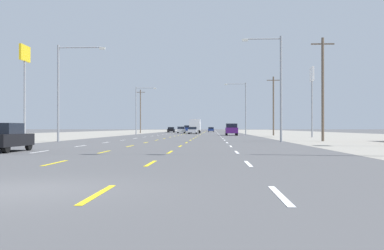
{
  "coord_description": "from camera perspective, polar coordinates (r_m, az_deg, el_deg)",
  "views": [
    {
      "loc": [
        3.96,
        -9.12,
        1.29
      ],
      "look_at": [
        0.26,
        73.81,
        1.79
      ],
      "focal_mm": 42.15,
      "sensor_mm": 36.0,
      "label": 1
    }
  ],
  "objects": [
    {
      "name": "ground_plane",
      "position": [
        75.24,
        -0.47,
        -1.33
      ],
      "size": [
        572.0,
        572.0,
        0.0
      ],
      "primitive_type": "plane",
      "color": "#4C4C4F"
    },
    {
      "name": "lot_apron_left",
      "position": [
        80.43,
        -18.37,
        -1.24
      ],
      "size": [
        28.0,
        440.0,
        0.01
      ],
      "primitive_type": "cube",
      "color": "gray",
      "rests_on": "ground"
    },
    {
      "name": "lot_apron_right",
      "position": [
        77.96,
        18.02,
        -1.27
      ],
      "size": [
        28.0,
        440.0,
        0.01
      ],
      "primitive_type": "cube",
      "color": "gray",
      "rests_on": "ground"
    },
    {
      "name": "lane_markings",
      "position": [
        113.7,
        0.56,
        -0.99
      ],
      "size": [
        10.64,
        227.6,
        0.01
      ],
      "color": "white",
      "rests_on": "ground"
    },
    {
      "name": "signal_span_wire",
      "position": [
        21.35,
        -7.88,
        10.99
      ],
      "size": [
        25.44,
        0.53,
        9.67
      ],
      "color": "brown",
      "rests_on": "ground"
    },
    {
      "name": "hatchback_far_left_nearest",
      "position": [
        26.13,
        -22.69,
        -1.43
      ],
      "size": [
        1.72,
        3.9,
        1.54
      ],
      "color": "black",
      "rests_on": "ground"
    },
    {
      "name": "suv_far_right_near",
      "position": [
        75.63,
        5.01,
        -0.54
      ],
      "size": [
        1.98,
        4.9,
        1.98
      ],
      "color": "#4C196B",
      "rests_on": "ground"
    },
    {
      "name": "sedan_center_turn_mid",
      "position": [
        93.55,
        0.08,
        -0.67
      ],
      "size": [
        1.8,
        4.5,
        1.46
      ],
      "color": "silver",
      "rests_on": "ground"
    },
    {
      "name": "box_truck_center_turn_midfar",
      "position": [
        103.92,
        0.39,
        -0.04
      ],
      "size": [
        2.4,
        7.2,
        3.23
      ],
      "color": "white",
      "rests_on": "ground"
    },
    {
      "name": "hatchback_inner_left_far",
      "position": [
        105.38,
        -1.37,
        -0.62
      ],
      "size": [
        1.72,
        3.9,
        1.54
      ],
      "color": "white",
      "rests_on": "ground"
    },
    {
      "name": "sedan_far_left_farther",
      "position": [
        122.83,
        -2.65,
        -0.59
      ],
      "size": [
        1.8,
        4.5,
        1.46
      ],
      "color": "black",
      "rests_on": "ground"
    },
    {
      "name": "suv_inner_left_farthest",
      "position": [
        133.82,
        -0.56,
        -0.46
      ],
      "size": [
        1.98,
        4.9,
        1.98
      ],
      "color": "navy",
      "rests_on": "ground"
    },
    {
      "name": "sedan_inner_right_distant_a",
      "position": [
        138.63,
        2.42,
        -0.56
      ],
      "size": [
        1.8,
        4.5,
        1.46
      ],
      "color": "navy",
      "rests_on": "ground"
    },
    {
      "name": "pole_sign_left_row_1",
      "position": [
        50.79,
        -20.4,
        6.87
      ],
      "size": [
        0.24,
        2.38,
        9.95
      ],
      "color": "gray",
      "rests_on": "ground"
    },
    {
      "name": "pole_sign_right_row_1",
      "position": [
        63.22,
        14.94,
        4.97
      ],
      "size": [
        0.24,
        1.87,
        9.52
      ],
      "color": "gray",
      "rests_on": "ground"
    },
    {
      "name": "streetlight_left_row_0",
      "position": [
        43.08,
        -15.94,
        4.93
      ],
      "size": [
        4.44,
        0.26,
        8.9
      ],
      "color": "gray",
      "rests_on": "ground"
    },
    {
      "name": "streetlight_right_row_0",
      "position": [
        41.31,
        10.73,
        5.47
      ],
      "size": [
        3.57,
        0.26,
        9.54
      ],
      "color": "gray",
      "rests_on": "ground"
    },
    {
      "name": "streetlight_left_row_1",
      "position": [
        84.24,
        -6.82,
        2.31
      ],
      "size": [
        3.85,
        0.26,
        8.93
      ],
      "color": "gray",
      "rests_on": "ground"
    },
    {
      "name": "streetlight_right_row_1",
      "position": [
        83.34,
        6.54,
        2.59
      ],
      "size": [
        3.98,
        0.26,
        9.61
      ],
      "color": "gray",
      "rests_on": "ground"
    },
    {
      "name": "utility_pole_right_row_0",
      "position": [
        44.82,
        16.22,
        4.59
      ],
      "size": [
        2.2,
        0.26,
        9.88
      ],
      "color": "brown",
      "rests_on": "ground"
    },
    {
      "name": "utility_pole_right_row_1",
      "position": [
        76.21,
        10.27,
        2.53
      ],
      "size": [
        2.2,
        0.26,
        9.8
      ],
      "color": "brown",
      "rests_on": "ground"
    },
    {
      "name": "utility_pole_left_row_2",
      "position": [
        108.16,
        -6.54,
        1.83
      ],
      "size": [
        2.2,
        0.26,
        10.36
      ],
      "color": "brown",
      "rests_on": "ground"
    }
  ]
}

